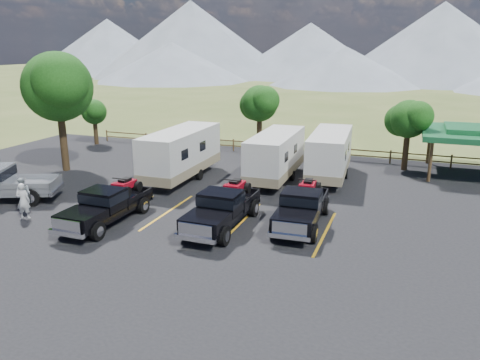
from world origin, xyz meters
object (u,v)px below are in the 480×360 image
(tree_big_nw, at_px, (57,87))
(trailer_right, at_px, (330,155))
(rig_center, at_px, (223,207))
(trailer_left, at_px, (181,154))
(pavilion, at_px, (474,133))
(trailer_center, at_px, (276,156))
(person_a, at_px, (23,201))
(rig_left, at_px, (107,204))
(rig_right, at_px, (302,206))
(person_b, at_px, (23,194))

(tree_big_nw, relative_size, trailer_right, 0.92)
(rig_center, distance_m, trailer_left, 8.50)
(pavilion, bearing_deg, rig_center, -130.08)
(trailer_center, relative_size, person_a, 4.71)
(rig_center, xyz_separation_m, trailer_center, (0.12, 8.32, 0.60))
(tree_big_nw, bearing_deg, person_a, -61.64)
(rig_left, bearing_deg, trailer_center, 61.51)
(rig_center, bearing_deg, pavilion, 50.61)
(pavilion, distance_m, trailer_center, 12.82)
(trailer_left, xyz_separation_m, trailer_center, (5.58, 1.84, -0.09))
(rig_right, distance_m, trailer_right, 8.42)
(pavilion, height_order, person_b, pavilion)
(pavilion, height_order, trailer_left, pavilion)
(rig_right, xyz_separation_m, trailer_center, (-3.27, 6.84, 0.63))
(tree_big_nw, distance_m, pavilion, 26.91)
(trailer_right, relative_size, person_a, 4.75)
(rig_left, distance_m, person_b, 5.16)
(trailer_center, relative_size, person_b, 5.09)
(trailer_center, height_order, person_b, trailer_center)
(rig_left, height_order, person_b, rig_left)
(pavilion, distance_m, rig_right, 14.96)
(rig_left, height_order, rig_right, rig_right)
(trailer_center, relative_size, trailer_right, 0.99)
(pavilion, distance_m, person_b, 26.89)
(tree_big_nw, distance_m, trailer_center, 14.80)
(rig_left, bearing_deg, trailer_right, 53.68)
(person_a, bearing_deg, trailer_left, -132.26)
(trailer_left, relative_size, trailer_center, 1.06)
(pavilion, distance_m, trailer_right, 9.40)
(trailer_center, bearing_deg, rig_left, -120.16)
(pavilion, distance_m, trailer_left, 18.64)
(tree_big_nw, relative_size, rig_left, 1.38)
(rig_left, xyz_separation_m, person_a, (-4.14, -0.96, -0.01))
(rig_center, height_order, rig_right, rig_center)
(rig_center, height_order, person_a, rig_center)
(pavilion, bearing_deg, rig_left, -137.99)
(rig_right, relative_size, person_a, 3.21)
(tree_big_nw, relative_size, trailer_left, 0.88)
(rig_left, xyz_separation_m, rig_right, (8.71, 2.93, 0.00))
(rig_right, bearing_deg, tree_big_nw, 163.38)
(rig_center, bearing_deg, person_a, -165.07)
(rig_center, relative_size, trailer_center, 0.69)
(rig_center, height_order, trailer_center, trailer_center)
(tree_big_nw, xyz_separation_m, trailer_center, (14.03, 2.47, -4.02))
(trailer_center, bearing_deg, pavilion, 24.50)
(pavilion, bearing_deg, trailer_right, -154.93)
(rig_right, distance_m, trailer_center, 7.60)
(trailer_right, relative_size, person_b, 5.12)
(person_b, bearing_deg, rig_right, 2.63)
(trailer_right, bearing_deg, person_a, -139.43)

